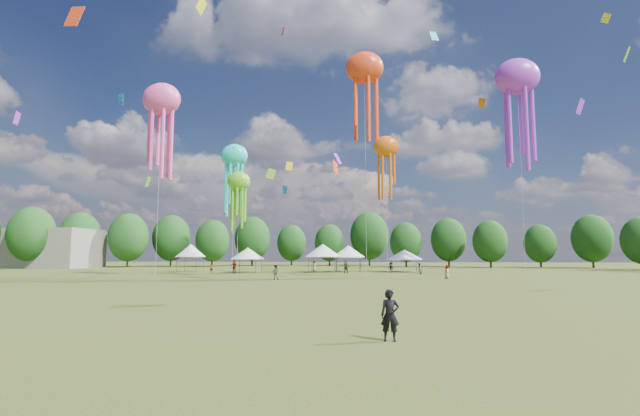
# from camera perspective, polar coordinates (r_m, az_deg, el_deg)

# --- Properties ---
(ground) EXTENTS (300.00, 300.00, 0.00)m
(ground) POSITION_cam_1_polar(r_m,az_deg,el_deg) (17.99, -14.01, -14.51)
(ground) COLOR #384416
(ground) RESTS_ON ground
(observer_main) EXTENTS (0.61, 0.41, 1.65)m
(observer_main) POSITION_cam_1_polar(r_m,az_deg,el_deg) (15.45, 8.66, -12.99)
(observer_main) COLOR black
(observer_main) RESTS_ON ground
(spectator_near) EXTENTS (0.80, 0.63, 1.61)m
(spectator_near) POSITION_cam_1_polar(r_m,az_deg,el_deg) (51.44, -5.55, -7.94)
(spectator_near) COLOR gray
(spectator_near) RESTS_ON ground
(spectators_far) EXTENTS (32.88, 22.70, 1.92)m
(spectators_far) POSITION_cam_1_polar(r_m,az_deg,el_deg) (68.07, 2.13, -7.36)
(spectators_far) COLOR gray
(spectators_far) RESTS_ON ground
(festival_tents) EXTENTS (39.10, 12.86, 4.42)m
(festival_tents) POSITION_cam_1_polar(r_m,az_deg,el_deg) (73.06, -1.05, -5.48)
(festival_tents) COLOR #47474C
(festival_tents) RESTS_ON ground
(show_kites) EXTENTS (52.66, 16.35, 29.27)m
(show_kites) POSITION_cam_1_polar(r_m,az_deg,el_deg) (61.79, 5.24, 11.77)
(show_kites) COLOR #1AE0D6
(show_kites) RESTS_ON ground
(small_kites) EXTENTS (72.54, 49.88, 46.70)m
(small_kites) POSITION_cam_1_polar(r_m,az_deg,el_deg) (64.63, 0.95, 18.13)
(small_kites) COLOR #1AE0D6
(small_kites) RESTS_ON ground
(treeline) EXTENTS (201.57, 95.24, 13.43)m
(treeline) POSITION_cam_1_polar(r_m,az_deg,el_deg) (79.89, -0.50, -3.06)
(treeline) COLOR #38281C
(treeline) RESTS_ON ground
(hangar) EXTENTS (40.00, 12.00, 8.00)m
(hangar) POSITION_cam_1_polar(r_m,az_deg,el_deg) (118.23, -34.76, -4.14)
(hangar) COLOR gray
(hangar) RESTS_ON ground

